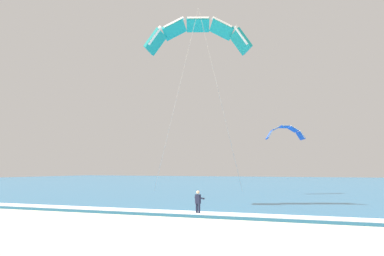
% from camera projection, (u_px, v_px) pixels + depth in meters
% --- Properties ---
extents(ground_plane, '(200.00, 200.00, 0.00)m').
position_uv_depth(ground_plane, '(150.00, 256.00, 16.09)').
color(ground_plane, beige).
extents(sea, '(200.00, 120.00, 0.20)m').
position_uv_depth(sea, '(338.00, 185.00, 81.90)').
color(sea, teal).
rests_on(sea, ground).
extents(surf_foam, '(200.00, 1.95, 0.04)m').
position_uv_depth(surf_foam, '(249.00, 215.00, 27.91)').
color(surf_foam, white).
rests_on(surf_foam, sea).
extents(surfboard, '(0.79, 1.47, 0.09)m').
position_uv_depth(surfboard, '(198.00, 216.00, 29.04)').
color(surfboard, '#E04C38').
rests_on(surfboard, ground).
extents(kitesurfer, '(0.61, 0.61, 1.69)m').
position_uv_depth(kitesurfer, '(198.00, 202.00, 29.14)').
color(kitesurfer, '#191E38').
rests_on(kitesurfer, ground).
extents(kite_primary, '(8.72, 10.02, 15.20)m').
position_uv_depth(kite_primary, '(198.00, 33.00, 39.29)').
color(kite_primary, teal).
extents(kite_distant, '(4.28, 3.71, 1.76)m').
position_uv_depth(kite_distant, '(285.00, 131.00, 52.49)').
color(kite_distant, blue).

